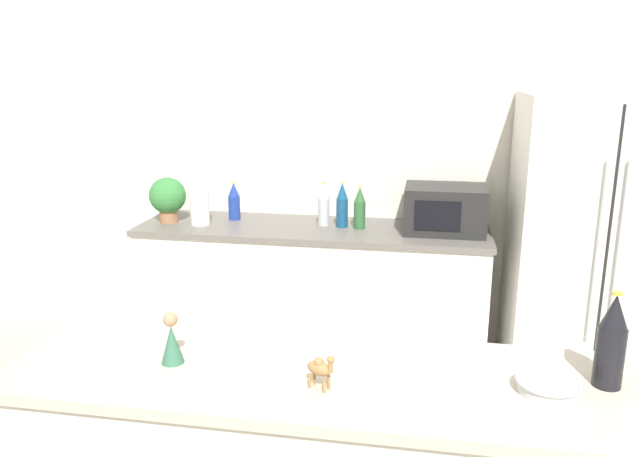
# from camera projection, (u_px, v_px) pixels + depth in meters

# --- Properties ---
(wall_back) EXTENTS (8.00, 0.06, 2.55)m
(wall_back) POSITION_uv_depth(u_px,v_px,m) (396.00, 161.00, 4.05)
(wall_back) COLOR silver
(wall_back) RESTS_ON ground_plane
(back_counter) EXTENTS (2.19, 0.63, 0.90)m
(back_counter) POSITION_uv_depth(u_px,v_px,m) (313.00, 293.00, 4.03)
(back_counter) COLOR white
(back_counter) RESTS_ON ground_plane
(refrigerator) EXTENTS (0.84, 0.77, 1.73)m
(refrigerator) POSITION_uv_depth(u_px,v_px,m) (588.00, 248.00, 3.56)
(refrigerator) COLOR silver
(refrigerator) RESTS_ON ground_plane
(potted_plant) EXTENTS (0.23, 0.23, 0.29)m
(potted_plant) POSITION_uv_depth(u_px,v_px,m) (168.00, 197.00, 3.99)
(potted_plant) COLOR #9E6B47
(potted_plant) RESTS_ON back_counter
(paper_towel_roll) EXTENTS (0.12, 0.12, 0.25)m
(paper_towel_roll) POSITION_uv_depth(u_px,v_px,m) (200.00, 205.00, 3.93)
(paper_towel_roll) COLOR white
(paper_towel_roll) RESTS_ON back_counter
(microwave) EXTENTS (0.48, 0.37, 0.28)m
(microwave) POSITION_uv_depth(u_px,v_px,m) (445.00, 209.00, 3.76)
(microwave) COLOR black
(microwave) RESTS_ON back_counter
(back_bottle_0) EXTENTS (0.07, 0.07, 0.28)m
(back_bottle_0) POSITION_uv_depth(u_px,v_px,m) (324.00, 205.00, 3.91)
(back_bottle_0) COLOR #B2B7BC
(back_bottle_0) RESTS_ON back_counter
(back_bottle_1) EXTENTS (0.07, 0.07, 0.27)m
(back_bottle_1) POSITION_uv_depth(u_px,v_px,m) (360.00, 208.00, 3.84)
(back_bottle_1) COLOR #2D6033
(back_bottle_1) RESTS_ON back_counter
(back_bottle_2) EXTENTS (0.07, 0.07, 0.29)m
(back_bottle_2) POSITION_uv_depth(u_px,v_px,m) (342.00, 205.00, 3.87)
(back_bottle_2) COLOR navy
(back_bottle_2) RESTS_ON back_counter
(back_bottle_3) EXTENTS (0.08, 0.08, 0.25)m
(back_bottle_3) POSITION_uv_depth(u_px,v_px,m) (234.00, 202.00, 4.06)
(back_bottle_3) COLOR navy
(back_bottle_3) RESTS_ON back_counter
(wine_bottle) EXTENTS (0.08, 0.08, 0.29)m
(wine_bottle) POSITION_uv_depth(u_px,v_px,m) (611.00, 342.00, 1.78)
(wine_bottle) COLOR black
(wine_bottle) RESTS_ON bar_counter
(fruit_bowl) EXTENTS (0.19, 0.19, 0.04)m
(fruit_bowl) POSITION_uv_depth(u_px,v_px,m) (548.00, 384.00, 1.77)
(fruit_bowl) COLOR #B7BABF
(fruit_bowl) RESTS_ON bar_counter
(camel_figurine) EXTENTS (0.09, 0.07, 0.11)m
(camel_figurine) POSITION_uv_depth(u_px,v_px,m) (320.00, 368.00, 1.77)
(camel_figurine) COLOR olive
(camel_figurine) RESTS_ON bar_counter
(wise_man_figurine_blue) EXTENTS (0.07, 0.07, 0.17)m
(wise_man_figurine_blue) POSITION_uv_depth(u_px,v_px,m) (172.00, 341.00, 1.93)
(wise_man_figurine_blue) COLOR #33664C
(wise_man_figurine_blue) RESTS_ON bar_counter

